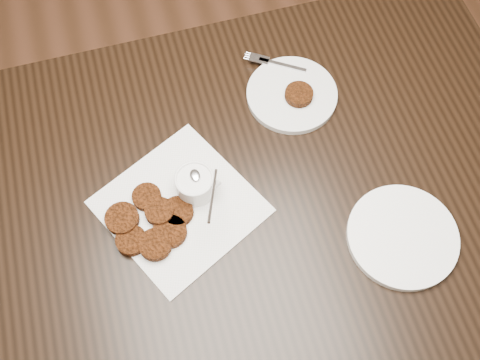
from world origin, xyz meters
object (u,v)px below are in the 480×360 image
table (231,252)px  plate_empty (402,236)px  sauce_ramekin (194,178)px  plate_with_patty (292,92)px  napkin (180,206)px

table → plate_empty: (0.31, -0.19, 0.38)m
table → plate_empty: plate_empty is taller
sauce_ramekin → plate_with_patty: size_ratio=0.55×
plate_with_patty → napkin: bearing=-147.3°
sauce_ramekin → plate_with_patty: 0.32m
table → plate_with_patty: size_ratio=6.89×
table → napkin: napkin is taller
napkin → plate_with_patty: plate_with_patty is taller
table → sauce_ramekin: sauce_ramekin is taller
table → sauce_ramekin: bearing=158.5°
sauce_ramekin → plate_with_patty: sauce_ramekin is taller
plate_with_patty → sauce_ramekin: bearing=-147.3°
table → napkin: 0.39m
plate_with_patty → table: bearing=-135.8°
table → sauce_ramekin: 0.44m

